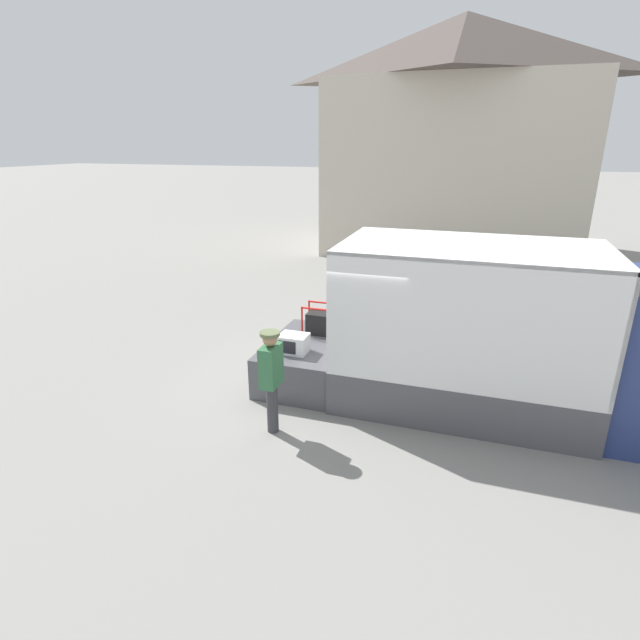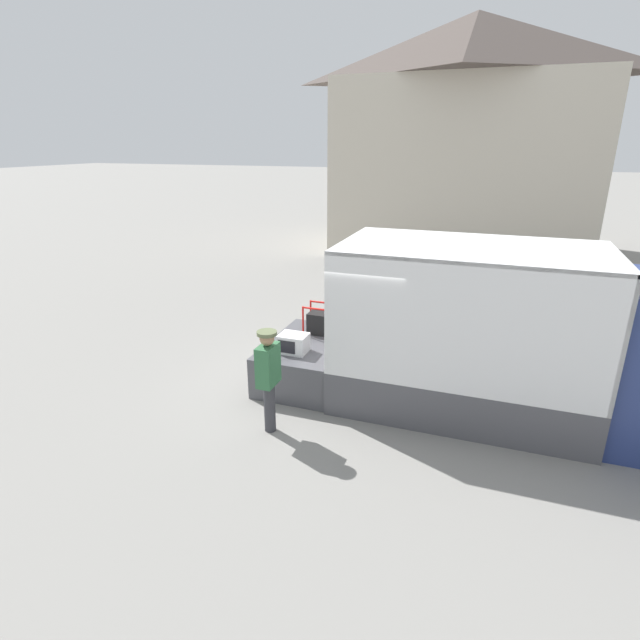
% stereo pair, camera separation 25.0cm
% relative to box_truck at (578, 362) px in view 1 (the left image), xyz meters
% --- Properties ---
extents(ground_plane, '(160.00, 160.00, 0.00)m').
position_rel_box_truck_xyz_m(ground_plane, '(-3.90, 0.00, -1.01)').
color(ground_plane, gray).
extents(box_truck, '(6.42, 2.39, 2.81)m').
position_rel_box_truck_xyz_m(box_truck, '(0.00, 0.00, 0.00)').
color(box_truck, navy).
rests_on(box_truck, ground).
extents(tailgate_deck, '(1.46, 2.27, 0.77)m').
position_rel_box_truck_xyz_m(tailgate_deck, '(-4.63, 0.00, -0.63)').
color(tailgate_deck, '#4C4C51').
rests_on(tailgate_deck, ground).
extents(microwave, '(0.51, 0.42, 0.34)m').
position_rel_box_truck_xyz_m(microwave, '(-4.72, -0.53, -0.07)').
color(microwave, white).
rests_on(microwave, tailgate_deck).
extents(portable_generator, '(0.73, 0.46, 0.59)m').
position_rel_box_truck_xyz_m(portable_generator, '(-4.50, 0.52, -0.02)').
color(portable_generator, black).
rests_on(portable_generator, tailgate_deck).
extents(worker_person, '(0.31, 0.44, 1.70)m').
position_rel_box_truck_xyz_m(worker_person, '(-4.55, -1.94, 0.03)').
color(worker_person, '#38383D').
rests_on(worker_person, ground).
extents(house_backdrop, '(10.10, 6.63, 8.95)m').
position_rel_box_truck_xyz_m(house_backdrop, '(-3.09, 13.67, 3.55)').
color(house_backdrop, beige).
rests_on(house_backdrop, ground).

